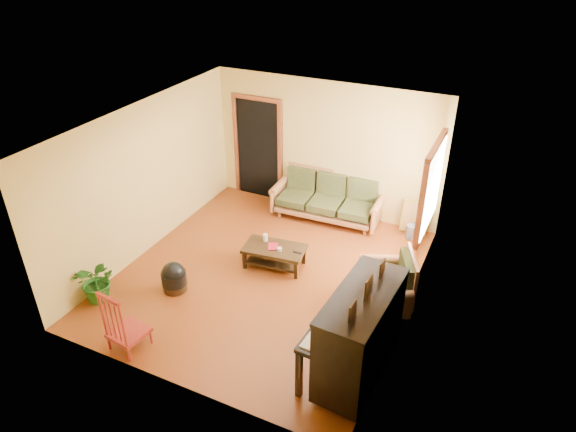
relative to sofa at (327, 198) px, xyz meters
The scene contains 16 objects.
floor 2.21m from the sofa, 95.10° to the right, with size 5.00×5.00×0.00m, color #5A240B.
doorway 1.77m from the sofa, 168.93° to the left, with size 1.08×0.16×2.05m, color black.
window 2.43m from the sofa, 23.06° to the right, with size 0.12×1.36×1.46m, color white.
sofa is the anchor object (origin of this frame).
coffee_table 1.88m from the sofa, 96.08° to the right, with size 1.01×0.55×0.37m, color black.
armchair 2.69m from the sofa, 49.97° to the right, with size 0.86×0.91×0.91m, color #965A37.
piano 4.00m from the sofa, 62.87° to the right, with size 0.88×1.49×1.32m, color black.
footstool 3.38m from the sofa, 113.23° to the right, with size 0.39×0.39×0.37m, color black.
red_chair 4.52m from the sofa, 104.57° to the right, with size 0.45×0.50×0.97m, color maroon.
leaning_frame 1.68m from the sofa, ahead, with size 0.49×0.11×0.66m, color #B7983D.
ceramic_crock 1.71m from the sofa, ahead, with size 0.20×0.20×0.25m, color #2E428A.
potted_plant 4.38m from the sofa, 120.14° to the right, with size 0.63×0.55×0.70m, color #1D5217.
book 1.91m from the sofa, 98.67° to the right, with size 0.16×0.22×0.02m, color maroon.
candle 1.78m from the sofa, 103.71° to the right, with size 0.07×0.07×0.13m, color white.
glass_jar 1.91m from the sofa, 92.28° to the right, with size 0.08×0.08×0.06m, color silver.
remote 1.84m from the sofa, 83.35° to the right, with size 0.15×0.04×0.01m, color black.
Camera 1 is at (3.21, -5.98, 5.08)m, focal length 32.00 mm.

